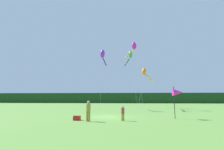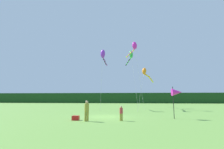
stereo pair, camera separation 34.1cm
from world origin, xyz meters
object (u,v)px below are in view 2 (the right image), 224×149
object	(u,v)px
kite_orange	(146,73)
kite_magenta	(134,47)
cooler_box	(76,118)
banner_flag_pole	(177,92)
kite_green	(131,56)
kite_purple	(103,55)
person_adult	(87,110)
person_child	(121,112)

from	to	relation	value
kite_orange	kite_magenta	bearing A→B (deg)	122.64
kite_orange	cooler_box	bearing A→B (deg)	-120.85
cooler_box	kite_magenta	distance (m)	19.33
banner_flag_pole	kite_green	bearing A→B (deg)	102.12
banner_flag_pole	kite_purple	size ratio (longest dim) A/B	0.30
cooler_box	kite_purple	distance (m)	15.36
cooler_box	kite_purple	xyz separation A→B (m)	(0.43, 12.56, 8.83)
cooler_box	kite_magenta	bearing A→B (deg)	69.19
person_adult	banner_flag_pole	xyz separation A→B (m)	(7.95, 2.37, 1.47)
kite_orange	kite_magenta	size ratio (longest dim) A/B	0.56
person_adult	cooler_box	bearing A→B (deg)	153.80
kite_purple	kite_green	xyz separation A→B (m)	(4.73, 7.33, 1.67)
person_child	kite_orange	world-z (taller)	kite_orange
cooler_box	kite_green	size ratio (longest dim) A/B	0.05
cooler_box	kite_purple	world-z (taller)	kite_purple
banner_flag_pole	kite_purple	xyz separation A→B (m)	(-8.61, 10.72, 6.62)
person_adult	kite_green	world-z (taller)	kite_green
kite_orange	kite_green	distance (m)	9.27
kite_green	kite_magenta	size ratio (longest dim) A/B	0.99
person_child	kite_orange	xyz separation A→B (m)	(3.45, 12.31, 5.10)
cooler_box	kite_orange	world-z (taller)	kite_orange
person_child	kite_green	bearing A→B (deg)	86.41
person_adult	cooler_box	size ratio (longest dim) A/B	2.84
kite_orange	kite_purple	bearing A→B (deg)	178.09
cooler_box	kite_orange	xyz separation A→B (m)	(7.37, 12.33, 5.60)
banner_flag_pole	kite_green	size ratio (longest dim) A/B	0.25
person_adult	kite_magenta	size ratio (longest dim) A/B	0.14
banner_flag_pole	kite_orange	world-z (taller)	kite_orange
kite_orange	kite_purple	distance (m)	7.65
person_adult	kite_purple	size ratio (longest dim) A/B	0.17
kite_magenta	person_adult	bearing A→B (deg)	-106.54
banner_flag_pole	kite_purple	world-z (taller)	kite_purple
banner_flag_pole	person_child	bearing A→B (deg)	-160.45
person_child	kite_orange	size ratio (longest dim) A/B	0.19
kite_orange	kite_magenta	xyz separation A→B (m)	(-1.68, 2.63, 5.25)
cooler_box	banner_flag_pole	size ratio (longest dim) A/B	0.20
cooler_box	person_child	bearing A→B (deg)	0.30
kite_green	kite_magenta	bearing A→B (deg)	-83.91
cooler_box	person_adult	bearing A→B (deg)	-26.20
kite_orange	kite_purple	world-z (taller)	kite_purple
person_adult	person_child	distance (m)	2.89
person_adult	cooler_box	distance (m)	1.42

